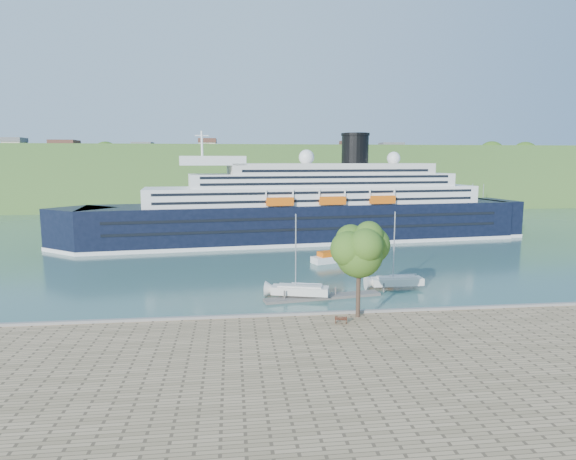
% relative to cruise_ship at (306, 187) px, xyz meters
% --- Properties ---
extents(ground, '(400.00, 400.00, 0.00)m').
position_rel_cruise_ship_xyz_m(ground, '(-5.35, -55.45, -12.17)').
color(ground, '#335B53').
rests_on(ground, ground).
extents(far_hillside, '(400.00, 50.00, 24.00)m').
position_rel_cruise_ship_xyz_m(far_hillside, '(-5.35, 89.55, -0.17)').
color(far_hillside, '#356026').
rests_on(far_hillside, ground).
extents(quay_coping, '(220.00, 0.50, 0.30)m').
position_rel_cruise_ship_xyz_m(quay_coping, '(-5.35, -55.65, -11.02)').
color(quay_coping, slate).
rests_on(quay_coping, promenade).
extents(cruise_ship, '(109.50, 27.67, 24.35)m').
position_rel_cruise_ship_xyz_m(cruise_ship, '(0.00, 0.00, 0.00)').
color(cruise_ship, black).
rests_on(cruise_ship, ground).
extents(park_bench, '(1.43, 0.86, 0.86)m').
position_rel_cruise_ship_xyz_m(park_bench, '(-5.42, -58.81, -10.75)').
color(park_bench, '#452013').
rests_on(park_bench, promenade).
extents(promenade_tree, '(6.90, 6.90, 11.42)m').
position_rel_cruise_ship_xyz_m(promenade_tree, '(-3.10, -56.95, -5.46)').
color(promenade_tree, '#305616').
rests_on(promenade_tree, promenade).
extents(floating_pontoon, '(15.95, 4.38, 0.35)m').
position_rel_cruise_ship_xyz_m(floating_pontoon, '(-4.88, -46.03, -12.00)').
color(floating_pontoon, '#67615B').
rests_on(floating_pontoon, ground).
extents(sailboat_white_near, '(8.59, 4.45, 10.69)m').
position_rel_cruise_ship_xyz_m(sailboat_white_near, '(-7.92, -45.75, -6.83)').
color(sailboat_white_near, silver).
rests_on(sailboat_white_near, ground).
extents(sailboat_white_far, '(8.15, 2.32, 10.51)m').
position_rel_cruise_ship_xyz_m(sailboat_white_far, '(6.41, -42.49, -6.92)').
color(sailboat_white_far, silver).
rests_on(sailboat_white_far, ground).
extents(tender_launch, '(7.75, 5.06, 2.03)m').
position_rel_cruise_ship_xyz_m(tender_launch, '(0.93, -23.47, -11.16)').
color(tender_launch, '#DD5A0D').
rests_on(tender_launch, ground).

